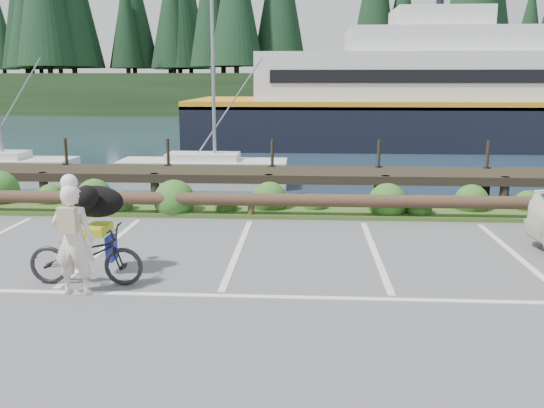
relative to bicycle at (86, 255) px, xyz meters
The scene contains 7 objects.
ground 2.24m from the bicycle, ahead, with size 72.00×72.00×0.00m, color #525255.
harbor_backdrop 78.57m from the bicycle, 88.13° to the left, with size 170.00×160.00×30.00m.
vegetation_strip 5.76m from the bicycle, 67.62° to the left, with size 34.00×1.60×0.10m, color #3D5B21.
log_rail 5.13m from the bicycle, 64.63° to the left, with size 32.00×0.30×0.60m, color #443021, non-canonical shape.
bicycle is the anchor object (origin of this frame).
cyclist 0.57m from the bicycle, 89.87° to the right, with size 0.62×0.41×1.71m, color silver.
dog 0.95m from the bicycle, 90.13° to the left, with size 0.92×0.45×0.53m, color black.
Camera 1 is at (1.27, -8.54, 3.20)m, focal length 38.00 mm.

